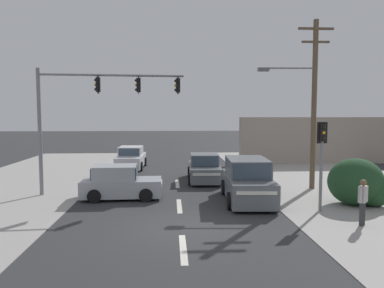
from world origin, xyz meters
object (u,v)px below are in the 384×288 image
at_px(pedestrian_at_kerb, 363,200).
at_px(suv_oncoming_near, 247,181).
at_px(pedestal_signal_right_kerb, 322,151).
at_px(sedan_crossing_left, 131,158).
at_px(utility_pole_midground_right, 311,99).
at_px(hatchback_oncoming_mid, 120,183).
at_px(sedan_receding_far, 204,169).
at_px(traffic_signal_mast, 91,104).

bearing_deg(pedestrian_at_kerb, suv_oncoming_near, 129.65).
bearing_deg(pedestal_signal_right_kerb, sedan_crossing_left, 125.74).
distance_m(utility_pole_midground_right, sedan_crossing_left, 13.21).
distance_m(hatchback_oncoming_mid, pedestrian_at_kerb, 10.10).
xyz_separation_m(pedestal_signal_right_kerb, suv_oncoming_near, (-2.54, 1.90, -1.53)).
bearing_deg(pedestal_signal_right_kerb, suv_oncoming_near, 143.14).
xyz_separation_m(pedestal_signal_right_kerb, sedan_crossing_left, (-8.75, 12.15, -1.71)).
bearing_deg(pedestrian_at_kerb, sedan_receding_far, 117.51).
xyz_separation_m(pedestal_signal_right_kerb, pedestrian_at_kerb, (0.68, -1.98, -1.49)).
bearing_deg(pedestrian_at_kerb, sedan_crossing_left, 123.70).
distance_m(pedestal_signal_right_kerb, sedan_crossing_left, 15.07).
bearing_deg(traffic_signal_mast, hatchback_oncoming_mid, -36.60).
distance_m(utility_pole_midground_right, pedestal_signal_right_kerb, 5.06).
relative_size(pedestal_signal_right_kerb, sedan_crossing_left, 0.83).
relative_size(sedan_receding_far, sedan_crossing_left, 1.00).
bearing_deg(suv_oncoming_near, utility_pole_midground_right, 33.64).
bearing_deg(sedan_crossing_left, pedestrian_at_kerb, -56.30).
distance_m(traffic_signal_mast, pedestrian_at_kerb, 12.37).
height_order(utility_pole_midground_right, hatchback_oncoming_mid, utility_pole_midground_right).
bearing_deg(pedestal_signal_right_kerb, sedan_receding_far, 119.73).
relative_size(suv_oncoming_near, hatchback_oncoming_mid, 1.26).
bearing_deg(hatchback_oncoming_mid, traffic_signal_mast, 143.40).
bearing_deg(utility_pole_midground_right, pedestal_signal_right_kerb, -105.19).
bearing_deg(hatchback_oncoming_mid, utility_pole_midground_right, 9.94).
height_order(utility_pole_midground_right, suv_oncoming_near, utility_pole_midground_right).
distance_m(pedestal_signal_right_kerb, sedan_receding_far, 8.25).
xyz_separation_m(utility_pole_midground_right, sedan_crossing_left, (-9.94, 7.77, -3.93)).
bearing_deg(utility_pole_midground_right, pedestrian_at_kerb, -94.60).
bearing_deg(pedestrian_at_kerb, utility_pole_midground_right, 85.40).
distance_m(sedan_receding_far, pedestrian_at_kerb, 10.14).
xyz_separation_m(hatchback_oncoming_mid, pedestrian_at_kerb, (8.94, -4.71, 0.22)).
height_order(sedan_crossing_left, pedestrian_at_kerb, pedestrian_at_kerb).
xyz_separation_m(hatchback_oncoming_mid, sedan_crossing_left, (-0.49, 9.42, 0.00)).
bearing_deg(utility_pole_midground_right, suv_oncoming_near, -146.36).
xyz_separation_m(sedan_receding_far, hatchback_oncoming_mid, (-4.25, -4.28, -0.00)).
relative_size(pedestal_signal_right_kerb, hatchback_oncoming_mid, 0.97).
bearing_deg(sedan_crossing_left, pedestal_signal_right_kerb, -54.26).
xyz_separation_m(utility_pole_midground_right, suv_oncoming_near, (-3.73, -2.48, -3.75)).
relative_size(traffic_signal_mast, suv_oncoming_near, 1.49).
xyz_separation_m(utility_pole_midground_right, pedestal_signal_right_kerb, (-1.19, -4.39, -2.21)).
bearing_deg(hatchback_oncoming_mid, sedan_crossing_left, 92.97).
bearing_deg(hatchback_oncoming_mid, suv_oncoming_near, -8.23).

